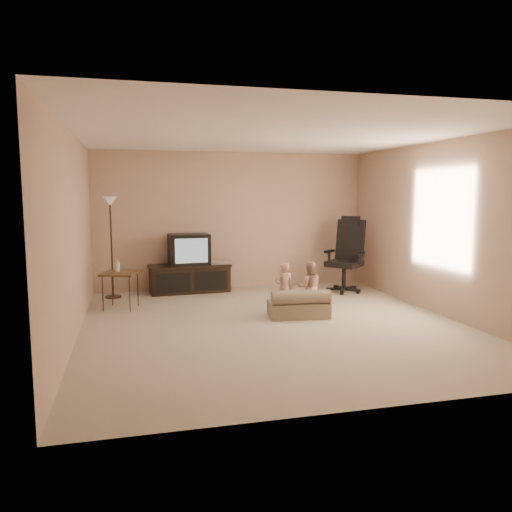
% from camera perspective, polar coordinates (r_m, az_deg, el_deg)
% --- Properties ---
extents(floor, '(5.50, 5.50, 0.00)m').
position_cam_1_polar(floor, '(6.78, 1.99, -7.80)').
color(floor, beige).
rests_on(floor, ground).
extents(room_shell, '(5.50, 5.50, 5.50)m').
position_cam_1_polar(room_shell, '(6.55, 2.05, 5.13)').
color(room_shell, white).
rests_on(room_shell, floor).
extents(tv_stand, '(1.48, 0.62, 1.04)m').
position_cam_1_polar(tv_stand, '(8.94, -7.57, -1.38)').
color(tv_stand, black).
rests_on(tv_stand, floor).
extents(office_chair, '(0.88, 0.88, 1.35)m').
position_cam_1_polar(office_chair, '(9.05, 10.24, -0.98)').
color(office_chair, black).
rests_on(office_chair, floor).
extents(side_table, '(0.64, 0.64, 0.76)m').
position_cam_1_polar(side_table, '(7.84, -15.30, -1.93)').
color(side_table, brown).
rests_on(side_table, floor).
extents(floor_lamp, '(0.26, 0.26, 1.70)m').
position_cam_1_polar(floor_lamp, '(8.63, -16.27, 3.48)').
color(floor_lamp, '#312015').
rests_on(floor_lamp, floor).
extents(child_sofa, '(0.89, 0.56, 0.41)m').
position_cam_1_polar(child_sofa, '(7.13, 4.95, -5.70)').
color(child_sofa, gray).
rests_on(child_sofa, floor).
extents(toddler_left, '(0.28, 0.21, 0.76)m').
position_cam_1_polar(toddler_left, '(7.26, 3.21, -3.72)').
color(toddler_left, tan).
rests_on(toddler_left, floor).
extents(toddler_right, '(0.40, 0.27, 0.76)m').
position_cam_1_polar(toddler_right, '(7.40, 6.10, -3.55)').
color(toddler_right, tan).
rests_on(toddler_right, floor).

